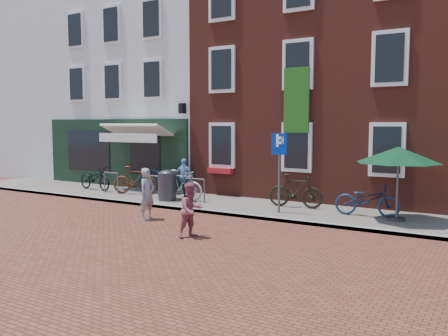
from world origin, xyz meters
The scene contains 18 objects.
ground centered at (0.00, 0.00, 0.00)m, with size 80.00×80.00×0.00m, color brown.
sidewalk centered at (1.00, 1.50, 0.05)m, with size 24.00×3.00×0.10m, color slate.
building_stucco centered at (-5.00, 7.00, 4.50)m, with size 8.00×8.00×9.00m, color silver.
building_brick_mid centered at (2.00, 7.00, 5.00)m, with size 6.00×8.00×10.00m, color maroon.
filler_left centered at (-12.50, 7.00, 4.50)m, with size 7.00×8.00×9.00m, color silver.
litter_bin centered at (-0.56, 0.96, 0.70)m, with size 0.63×0.63×1.16m.
parking_sign centered at (3.80, 0.84, 1.75)m, with size 0.50×0.08×2.43m.
parasol centered at (7.12, 1.48, 2.03)m, with size 2.32×2.32×2.17m.
woman centered at (0.73, -1.65, 0.76)m, with size 0.55×0.36×1.52m, color gray.
boy centered at (3.06, -2.76, 0.68)m, with size 0.66×0.52×1.36m, color #9D4B56.
cafe_person centered at (-1.00, 2.60, 0.78)m, with size 0.80×0.33×1.37m, color #84AFDD.
bicycle_0 centered at (-4.74, 1.54, 0.59)m, with size 0.64×1.85×0.97m, color black.
bicycle_1 centered at (-2.54, 1.50, 0.64)m, with size 0.51×1.79×1.08m, color #4F2311.
bicycle_2 centered at (-2.07, 1.93, 0.59)m, with size 0.64×1.85×0.97m, color #08264E.
bicycle_3 centered at (-0.18, 1.24, 0.64)m, with size 0.51×1.79×1.08m, color #BCBCBF.
bicycle_4 centered at (-0.29, 1.33, 0.59)m, with size 0.64×1.85×0.97m, color black.
bicycle_5 centered at (3.90, 1.93, 0.64)m, with size 0.51×1.79×1.08m, color black.
bicycle_6 centered at (6.25, 1.68, 0.59)m, with size 0.64×1.85×0.97m, color #13284E.
Camera 1 is at (9.69, -12.23, 2.82)m, focal length 37.89 mm.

